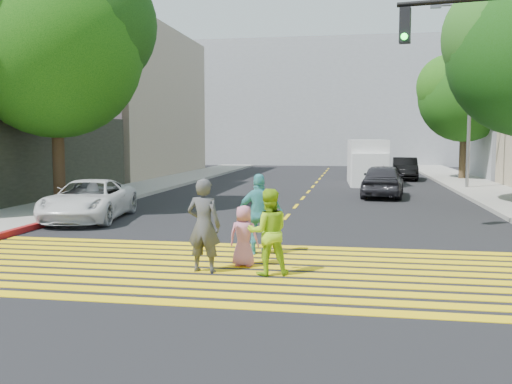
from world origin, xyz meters
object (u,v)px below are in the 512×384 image
(tree_left, at_px, (57,40))
(pedestrian_extra, at_px, (260,214))
(white_van, at_px, (367,163))
(pedestrian_woman, at_px, (268,232))
(white_sedan, at_px, (89,200))
(pedestrian_child, at_px, (244,236))
(tree_right_far, at_px, (466,91))
(silver_car, at_px, (373,166))
(pedestrian_man, at_px, (204,225))
(dark_car_parked, at_px, (405,169))
(dark_car_near, at_px, (383,180))

(tree_left, bearing_deg, pedestrian_extra, -38.02)
(pedestrian_extra, height_order, white_van, white_van)
(pedestrian_woman, xyz_separation_m, white_sedan, (-6.76, 6.25, -0.19))
(white_sedan, bearing_deg, pedestrian_extra, -42.84)
(white_sedan, relative_size, white_van, 0.85)
(pedestrian_woman, xyz_separation_m, pedestrian_child, (-0.60, 0.61, -0.20))
(white_sedan, bearing_deg, pedestrian_child, -50.46)
(tree_right_far, xyz_separation_m, silver_car, (-5.29, 4.80, -4.85))
(tree_left, height_order, pedestrian_man, tree_left)
(pedestrian_woman, relative_size, pedestrian_extra, 0.91)
(pedestrian_extra, distance_m, dark_car_parked, 24.84)
(tree_left, height_order, white_sedan, tree_left)
(tree_left, bearing_deg, pedestrian_woman, -43.57)
(pedestrian_man, distance_m, white_sedan, 8.33)
(tree_right_far, height_order, pedestrian_extra, tree_right_far)
(tree_right_far, bearing_deg, pedestrian_child, -109.11)
(white_sedan, distance_m, white_van, 18.25)
(pedestrian_extra, height_order, white_sedan, pedestrian_extra)
(tree_right_far, relative_size, silver_car, 1.93)
(pedestrian_extra, relative_size, dark_car_near, 0.42)
(pedestrian_man, distance_m, pedestrian_child, 0.96)
(pedestrian_woman, relative_size, white_sedan, 0.36)
(pedestrian_man, distance_m, silver_car, 31.17)
(tree_left, relative_size, pedestrian_child, 7.13)
(tree_left, xyz_separation_m, pedestrian_man, (7.59, -8.44, -5.15))
(pedestrian_man, distance_m, pedestrian_woman, 1.28)
(pedestrian_man, bearing_deg, tree_right_far, -104.25)
(white_van, bearing_deg, dark_car_parked, 56.45)
(tree_right_far, height_order, pedestrian_man, tree_right_far)
(white_sedan, bearing_deg, dark_car_parked, 52.03)
(white_sedan, bearing_deg, tree_right_far, 44.93)
(dark_car_parked, height_order, white_van, white_van)
(pedestrian_extra, bearing_deg, white_van, -111.38)
(pedestrian_child, height_order, white_sedan, white_sedan)
(pedestrian_woman, bearing_deg, white_sedan, -59.57)
(tree_left, xyz_separation_m, silver_car, (11.79, 22.44, -5.47))
(tree_left, relative_size, pedestrian_man, 4.86)
(pedestrian_child, height_order, dark_car_near, dark_car_near)
(tree_left, distance_m, dark_car_parked, 22.98)
(tree_right_far, height_order, pedestrian_child, tree_right_far)
(pedestrian_extra, height_order, silver_car, pedestrian_extra)
(pedestrian_man, bearing_deg, pedestrian_woman, -173.82)
(pedestrian_woman, xyz_separation_m, dark_car_parked, (4.73, 26.16, -0.13))
(silver_car, xyz_separation_m, dark_car_parked, (1.79, -4.71, 0.09))
(tree_left, bearing_deg, white_van, 50.73)
(tree_left, height_order, pedestrian_extra, tree_left)
(tree_right_far, height_order, dark_car_near, tree_right_far)
(pedestrian_extra, bearing_deg, silver_car, -110.26)
(pedestrian_child, height_order, dark_car_parked, dark_car_parked)
(pedestrian_extra, distance_m, white_van, 20.40)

